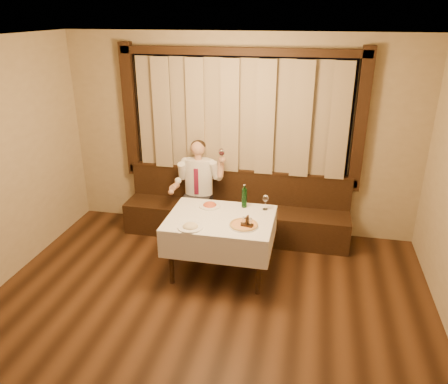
% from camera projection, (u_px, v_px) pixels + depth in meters
% --- Properties ---
extents(room, '(5.01, 6.01, 2.81)m').
position_uv_depth(room, '(204.00, 181.00, 4.28)').
color(room, black).
rests_on(room, ground).
extents(banquette, '(3.20, 0.61, 0.94)m').
position_uv_depth(banquette, '(236.00, 214.00, 6.32)').
color(banquette, black).
rests_on(banquette, ground).
extents(dining_table, '(1.27, 0.97, 0.76)m').
position_uv_depth(dining_table, '(221.00, 225.00, 5.26)').
color(dining_table, black).
rests_on(dining_table, ground).
extents(pizza, '(0.35, 0.35, 0.04)m').
position_uv_depth(pizza, '(244.00, 225.00, 5.00)').
color(pizza, white).
rests_on(pizza, dining_table).
extents(pasta_red, '(0.27, 0.27, 0.09)m').
position_uv_depth(pasta_red, '(210.00, 204.00, 5.49)').
color(pasta_red, white).
rests_on(pasta_red, dining_table).
extents(pasta_cream, '(0.29, 0.29, 0.10)m').
position_uv_depth(pasta_cream, '(190.00, 225.00, 4.95)').
color(pasta_cream, white).
rests_on(pasta_cream, dining_table).
extents(green_bottle, '(0.07, 0.07, 0.30)m').
position_uv_depth(green_bottle, '(244.00, 198.00, 5.44)').
color(green_bottle, '#0D3D12').
rests_on(green_bottle, dining_table).
extents(table_wine_glass, '(0.07, 0.07, 0.19)m').
position_uv_depth(table_wine_glass, '(266.00, 199.00, 5.37)').
color(table_wine_glass, white).
rests_on(table_wine_glass, dining_table).
extents(cruet_caddy, '(0.14, 0.09, 0.15)m').
position_uv_depth(cruet_caddy, '(247.00, 223.00, 4.95)').
color(cruet_caddy, black).
rests_on(cruet_caddy, dining_table).
extents(seated_man, '(0.75, 0.56, 1.38)m').
position_uv_depth(seated_man, '(198.00, 182.00, 6.15)').
color(seated_man, black).
rests_on(seated_man, ground).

